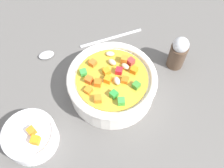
# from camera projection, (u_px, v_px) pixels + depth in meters

# --- Properties ---
(ground_plane) EXTENTS (1.40, 1.40, 0.02)m
(ground_plane) POSITION_uv_depth(u_px,v_px,m) (112.00, 93.00, 0.52)
(ground_plane) COLOR #565451
(soup_bowl_main) EXTENTS (0.17, 0.17, 0.06)m
(soup_bowl_main) POSITION_uv_depth(u_px,v_px,m) (112.00, 83.00, 0.48)
(soup_bowl_main) COLOR white
(soup_bowl_main) RESTS_ON ground_plane
(spoon) EXTENTS (0.10, 0.23, 0.01)m
(spoon) POSITION_uv_depth(u_px,v_px,m) (77.00, 47.00, 0.56)
(spoon) COLOR silver
(spoon) RESTS_ON ground_plane
(side_bowl_small) EXTENTS (0.09, 0.09, 0.05)m
(side_bowl_small) POSITION_uv_depth(u_px,v_px,m) (31.00, 137.00, 0.44)
(side_bowl_small) COLOR white
(side_bowl_small) RESTS_ON ground_plane
(pepper_shaker) EXTENTS (0.04, 0.04, 0.08)m
(pepper_shaker) POSITION_uv_depth(u_px,v_px,m) (178.00, 53.00, 0.51)
(pepper_shaker) COLOR #4C3828
(pepper_shaker) RESTS_ON ground_plane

